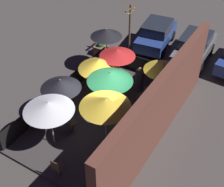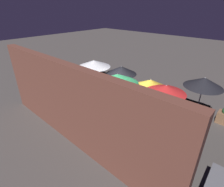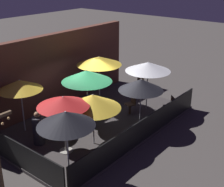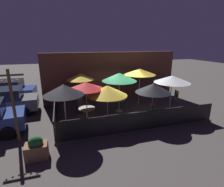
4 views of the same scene
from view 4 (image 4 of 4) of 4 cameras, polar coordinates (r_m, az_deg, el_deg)
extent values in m
plane|color=#423D3A|center=(11.02, 4.19, -6.36)|extent=(60.00, 60.00, 0.00)
cube|color=#383333|center=(11.00, 4.19, -6.07)|extent=(8.32, 5.08, 0.12)
cube|color=brown|center=(13.03, 0.04, 5.49)|extent=(9.92, 0.36, 3.59)
cube|color=black|center=(8.70, 10.13, -8.73)|extent=(8.12, 0.05, 0.95)
cube|color=black|center=(10.17, -18.07, -5.52)|extent=(0.05, 4.88, 0.95)
cylinder|color=#B2B2B7|center=(10.61, 2.32, 0.32)|extent=(0.05, 0.05, 2.40)
cone|color=#1E6B3D|center=(10.39, 2.38, 5.43)|extent=(2.08, 2.08, 0.47)
cylinder|color=#B2B2B7|center=(9.38, -8.27, -2.79)|extent=(0.05, 0.05, 2.15)
cone|color=red|center=(9.13, -8.50, 2.54)|extent=(1.84, 1.84, 0.36)
cylinder|color=#B2B2B7|center=(11.99, 8.86, 2.16)|extent=(0.05, 0.05, 2.46)
cone|color=gold|center=(11.79, 9.07, 7.06)|extent=(2.09, 2.09, 0.38)
cylinder|color=#B2B2B7|center=(11.69, -10.10, 1.12)|extent=(0.05, 0.05, 2.22)
cone|color=gold|center=(11.49, -10.33, 5.48)|extent=(1.76, 1.76, 0.41)
cylinder|color=#B2B2B7|center=(9.18, -1.46, -3.50)|extent=(0.05, 0.05, 2.01)
cone|color=gold|center=(8.96, -1.49, 0.99)|extent=(2.07, 2.07, 0.52)
cylinder|color=#B2B2B7|center=(7.96, -15.04, -5.68)|extent=(0.05, 0.05, 2.42)
cone|color=black|center=(7.66, -15.57, 1.18)|extent=(1.73, 1.73, 0.46)
cylinder|color=#B2B2B7|center=(9.57, 12.98, -2.89)|extent=(0.05, 0.05, 2.08)
cone|color=black|center=(9.35, 13.29, 1.76)|extent=(1.85, 1.85, 0.47)
cylinder|color=#B2B2B7|center=(10.98, 18.63, -0.30)|extent=(0.05, 0.05, 2.28)
cone|color=silver|center=(10.77, 19.07, 4.48)|extent=(2.08, 2.08, 0.41)
cylinder|color=#9E998E|center=(11.00, 2.25, -5.65)|extent=(0.42, 0.42, 0.02)
cylinder|color=#9E998E|center=(10.87, 2.27, -3.89)|extent=(0.08, 0.08, 0.74)
cylinder|color=#9E998E|center=(10.74, 2.30, -1.96)|extent=(0.77, 0.77, 0.04)
cylinder|color=#9E998E|center=(9.77, -8.02, -8.72)|extent=(0.50, 0.50, 0.02)
cylinder|color=#9E998E|center=(9.64, -8.10, -6.88)|extent=(0.08, 0.08, 0.70)
cylinder|color=#9E998E|center=(9.50, -8.18, -4.84)|extent=(0.90, 0.90, 0.04)
cube|color=#4C3828|center=(10.30, 21.61, -7.12)|extent=(0.11, 0.11, 0.45)
cube|color=#4C3828|center=(10.21, 21.75, -5.85)|extent=(0.56, 0.56, 0.04)
cube|color=#4C3828|center=(10.13, 22.91, -4.70)|extent=(0.28, 0.33, 0.44)
cube|color=#4C3828|center=(12.93, 19.51, -2.15)|extent=(0.08, 0.08, 0.47)
cube|color=#4C3828|center=(12.86, 19.62, -1.07)|extent=(0.42, 0.42, 0.04)
cube|color=#4C3828|center=(12.90, 20.34, 0.03)|extent=(0.05, 0.40, 0.44)
cube|color=#4C3828|center=(10.95, 13.15, -4.94)|extent=(0.11, 0.11, 0.46)
cube|color=#4C3828|center=(10.86, 13.23, -3.71)|extent=(0.53, 0.53, 0.04)
cube|color=#4C3828|center=(10.80, 14.26, -2.54)|extent=(0.19, 0.38, 0.44)
cube|color=#4C3828|center=(11.54, -5.89, -3.45)|extent=(0.11, 0.11, 0.47)
cube|color=#4C3828|center=(11.46, -5.92, -2.25)|extent=(0.56, 0.56, 0.04)
cube|color=#4C3828|center=(11.47, -6.76, -1.00)|extent=(0.27, 0.34, 0.44)
cylinder|color=#333338|center=(10.62, -10.59, -3.61)|extent=(0.49, 0.49, 1.10)
sphere|color=#9E704C|center=(10.42, -10.78, -0.17)|extent=(0.22, 0.22, 0.22)
cube|color=brown|center=(7.49, -23.37, -16.92)|extent=(0.81, 0.57, 0.60)
ellipsoid|color=#235128|center=(7.29, -23.72, -14.33)|extent=(0.53, 0.42, 0.48)
cylinder|color=brown|center=(8.42, -29.42, -3.98)|extent=(0.12, 0.12, 3.24)
cube|color=brown|center=(8.10, -30.76, 5.19)|extent=(1.10, 0.08, 0.08)
sphere|color=#F4B260|center=(8.21, -32.38, 3.44)|extent=(0.07, 0.07, 0.07)
sphere|color=#F4B260|center=(8.17, -31.10, 3.24)|extent=(0.07, 0.07, 0.07)
sphere|color=#F4B260|center=(8.12, -29.85, 3.36)|extent=(0.07, 0.07, 0.07)
sphere|color=#F4B260|center=(8.07, -28.64, 3.81)|extent=(0.07, 0.07, 0.07)
sphere|color=#F4B260|center=(8.02, -27.44, 4.49)|extent=(0.07, 0.07, 0.07)
cylinder|color=black|center=(10.79, -29.96, -7.28)|extent=(0.66, 0.26, 0.64)
cylinder|color=black|center=(9.33, -30.86, -11.01)|extent=(0.66, 0.26, 0.64)
cube|color=#5B5B60|center=(12.39, -32.11, -3.02)|extent=(4.03, 1.87, 0.70)
cube|color=#1E232D|center=(12.22, -32.57, -0.13)|extent=(2.24, 1.66, 0.60)
cylinder|color=black|center=(13.02, -25.91, -2.92)|extent=(0.65, 0.21, 0.64)
cylinder|color=black|center=(11.51, -26.74, -5.43)|extent=(0.65, 0.21, 0.64)
cube|color=navy|center=(14.90, -31.04, 0.06)|extent=(3.94, 1.96, 0.70)
cube|color=#1E232D|center=(14.76, -31.40, 2.48)|extent=(2.21, 1.71, 0.60)
cylinder|color=black|center=(15.40, -25.78, -0.10)|extent=(0.65, 0.22, 0.64)
cylinder|color=black|center=(13.90, -27.19, -1.93)|extent=(0.65, 0.22, 0.64)
camera|label=1|loc=(21.00, 26.06, 31.79)|focal=50.00mm
camera|label=2|loc=(15.77, -24.36, 19.24)|focal=28.00mm
camera|label=3|loc=(5.92, -98.85, 19.38)|focal=50.00mm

